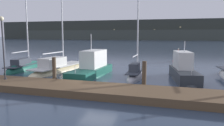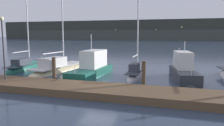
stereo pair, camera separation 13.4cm
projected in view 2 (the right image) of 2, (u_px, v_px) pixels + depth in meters
name	position (u px, v px, depth m)	size (l,w,h in m)	color
ground_plane	(98.00, 86.00, 15.43)	(400.00, 400.00, 0.00)	#2D3D51
dock	(87.00, 89.00, 13.56)	(28.98, 2.80, 0.45)	brown
mooring_pile_1	(54.00, 71.00, 15.98)	(0.28, 0.28, 1.97)	#4C3D2D
mooring_pile_2	(144.00, 76.00, 14.07)	(0.28, 0.28, 1.92)	#4C3D2D
sailboat_berth_1	(26.00, 68.00, 22.70)	(2.33, 7.01, 10.01)	#195647
sailboat_berth_2	(59.00, 69.00, 21.57)	(3.14, 8.56, 11.88)	beige
motorboat_berth_3	(92.00, 71.00, 19.22)	(2.29, 6.88, 4.11)	#195647
sailboat_berth_4	(136.00, 75.00, 18.63)	(1.25, 5.49, 8.91)	gray
motorboat_berth_5	(183.00, 74.00, 17.58)	(2.70, 6.19, 3.63)	#2D3338
channel_buoy	(179.00, 57.00, 28.63)	(1.36, 1.36, 1.78)	red
dock_lamppost	(3.00, 38.00, 15.23)	(0.32, 0.32, 4.41)	#2D2D33
hillside_backdrop	(165.00, 31.00, 136.69)	(240.00, 23.00, 12.41)	#333833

